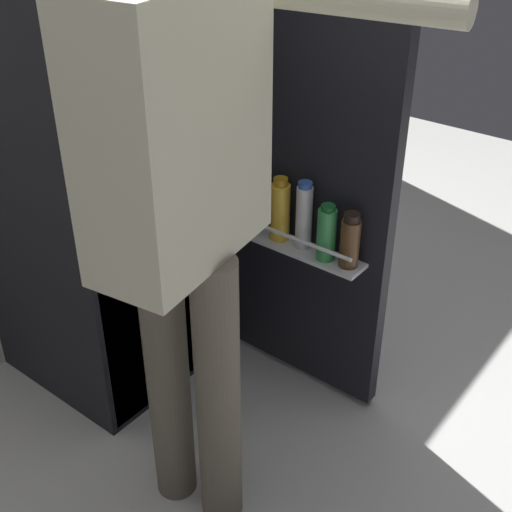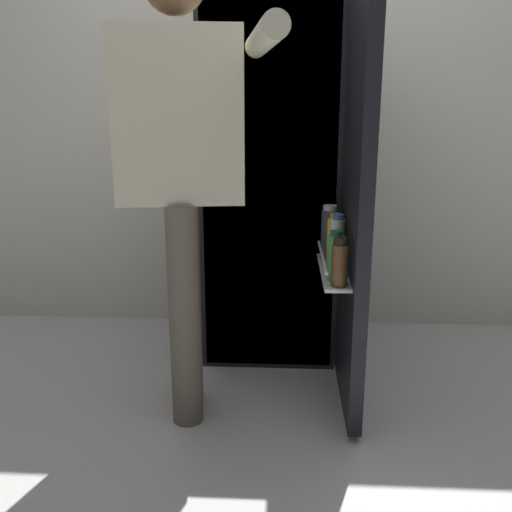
% 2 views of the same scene
% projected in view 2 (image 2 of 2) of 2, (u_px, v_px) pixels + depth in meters
% --- Properties ---
extents(ground_plane, '(6.10, 6.10, 0.00)m').
position_uv_depth(ground_plane, '(266.00, 394.00, 2.41)').
color(ground_plane, silver).
extents(kitchen_wall, '(4.40, 0.10, 2.58)m').
position_uv_depth(kitchen_wall, '(273.00, 90.00, 2.95)').
color(kitchen_wall, silver).
rests_on(kitchen_wall, ground_plane).
extents(refrigerator, '(0.68, 1.21, 1.65)m').
position_uv_depth(refrigerator, '(276.00, 189.00, 2.68)').
color(refrigerator, black).
rests_on(refrigerator, ground_plane).
extents(person, '(0.64, 0.74, 1.73)m').
position_uv_depth(person, '(183.00, 151.00, 2.02)').
color(person, '#665B4C').
rests_on(person, ground_plane).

